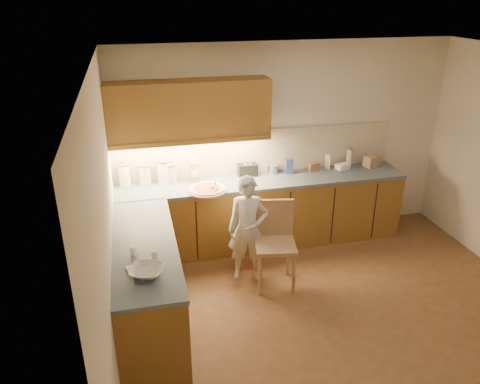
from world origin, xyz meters
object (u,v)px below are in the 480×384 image
Objects in this scene: pizza_on_board at (207,189)px; toaster at (248,170)px; child at (248,229)px; oil_jug at (194,171)px; wooden_chair at (275,238)px.

pizza_on_board is 0.72m from toaster.
child is at bearing -55.90° from pizza_on_board.
oil_jug is 1.17× the size of toaster.
toaster is (0.23, 0.93, 0.36)m from child.
toaster reaches higher than wooden_chair.
pizza_on_board is 0.48× the size of wooden_chair.
wooden_chair is at bearing -48.05° from pizza_on_board.
toaster is at bearing 32.22° from pizza_on_board.
oil_jug is (-0.76, 1.06, 0.48)m from wooden_chair.
oil_jug is (-0.48, 0.89, 0.42)m from child.
child is 0.32m from wooden_chair.
pizza_on_board reaches higher than wooden_chair.
oil_jug is at bearing 108.00° from pizza_on_board.
pizza_on_board is at bearing 142.13° from wooden_chair.
oil_jug is at bearing 131.36° from child.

